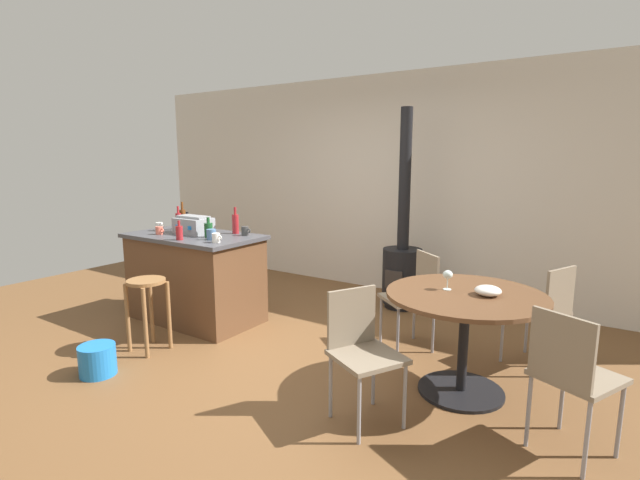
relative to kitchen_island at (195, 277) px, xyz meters
name	(u,v)px	position (x,y,z in m)	size (l,w,h in m)	color
ground_plane	(272,356)	(1.25, -0.28, -0.46)	(8.80, 8.80, 0.00)	brown
back_wall	(396,185)	(1.25, 2.19, 0.89)	(8.00, 0.10, 2.70)	beige
kitchen_island	(195,277)	(0.00, 0.00, 0.00)	(1.39, 0.80, 0.91)	brown
wooden_stool	(147,299)	(0.27, -0.78, 0.01)	(0.33, 0.33, 0.64)	olive
dining_table	(465,317)	(2.81, -0.02, 0.12)	(1.11, 1.11, 0.75)	black
folding_chair_near	(415,293)	(2.19, 0.57, 0.05)	(0.56, 0.56, 0.86)	#7F705B
folding_chair_far	(361,346)	(2.36, -0.72, 0.04)	(0.54, 0.54, 0.85)	#7F705B
folding_chair_left	(571,371)	(3.53, -0.43, 0.06)	(0.53, 0.53, 0.87)	#7F705B
folding_chair_right	(544,308)	(3.22, 0.75, 0.05)	(0.53, 0.53, 0.85)	#7F705B
wood_stove	(402,261)	(1.63, 1.58, 0.08)	(0.44, 0.45, 2.22)	black
toolbox	(194,225)	(-0.05, 0.05, 0.54)	(0.37, 0.27, 0.19)	gray
bottle_0	(187,222)	(-0.37, 0.24, 0.52)	(0.08, 0.08, 0.19)	black
bottle_1	(179,222)	(-0.29, 0.06, 0.56)	(0.06, 0.06, 0.27)	maroon
bottle_2	(179,232)	(0.14, -0.29, 0.52)	(0.07, 0.07, 0.19)	maroon
bottle_3	(235,223)	(0.32, 0.29, 0.56)	(0.07, 0.07, 0.28)	maroon
bottle_4	(208,230)	(0.26, -0.03, 0.53)	(0.08, 0.08, 0.20)	#194C23
bottle_5	(183,219)	(-0.33, 0.15, 0.57)	(0.06, 0.06, 0.31)	#603314
cup_0	(245,231)	(0.49, 0.25, 0.50)	(0.11, 0.07, 0.09)	#383838
cup_1	(160,227)	(-0.49, -0.03, 0.50)	(0.11, 0.08, 0.09)	white
cup_2	(211,234)	(0.38, -0.11, 0.50)	(0.13, 0.09, 0.10)	#4C7099
cup_3	(216,238)	(0.54, -0.20, 0.50)	(0.11, 0.08, 0.09)	white
cup_4	(159,230)	(-0.30, -0.19, 0.49)	(0.11, 0.07, 0.08)	#DB6651
wine_glass	(448,275)	(2.67, 0.00, 0.40)	(0.07, 0.07, 0.14)	silver
serving_bowl	(488,291)	(2.95, 0.01, 0.33)	(0.18, 0.18, 0.07)	white
plastic_bucket	(97,360)	(0.34, -1.32, -0.34)	(0.28, 0.28, 0.24)	blue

